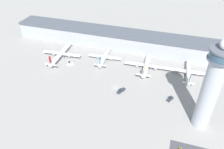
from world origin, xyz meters
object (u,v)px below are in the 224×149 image
at_px(airplane_gate_alpha, 61,54).
at_px(service_truck_catering, 70,63).
at_px(service_truck_baggage, 121,91).
at_px(airplane_gate_delta, 188,72).
at_px(service_truck_fuel, 170,99).
at_px(airplane_gate_charlie, 146,65).
at_px(control_tower, 211,88).
at_px(airplane_gate_bravo, 105,57).

relative_size(airplane_gate_alpha, service_truck_catering, 7.25).
distance_m(airplane_gate_alpha, service_truck_catering, 17.11).
bearing_deg(service_truck_baggage, airplane_gate_delta, 38.37).
relative_size(airplane_gate_alpha, service_truck_fuel, 6.99).
bearing_deg(airplane_gate_charlie, airplane_gate_alpha, -176.61).
distance_m(service_truck_catering, service_truck_baggage, 63.57).
relative_size(control_tower, airplane_gate_charlie, 1.55).
distance_m(control_tower, airplane_gate_charlie, 77.90).
bearing_deg(airplane_gate_charlie, control_tower, -49.31).
bearing_deg(service_truck_fuel, airplane_gate_charlie, 125.09).
bearing_deg(airplane_gate_charlie, service_truck_baggage, -109.13).
height_order(control_tower, service_truck_baggage, control_tower).
bearing_deg(service_truck_catering, service_truck_baggage, -22.80).
relative_size(airplane_gate_charlie, airplane_gate_delta, 1.08).
height_order(control_tower, airplane_gate_delta, control_tower).
height_order(service_truck_fuel, service_truck_baggage, service_truck_fuel).
distance_m(control_tower, service_truck_baggage, 70.33).
bearing_deg(airplane_gate_alpha, airplane_gate_charlie, 3.39).
bearing_deg(service_truck_fuel, service_truck_catering, 167.01).
xyz_separation_m(airplane_gate_charlie, service_truck_baggage, (-13.48, -38.87, -3.46)).
distance_m(airplane_gate_alpha, service_truck_baggage, 80.16).
xyz_separation_m(airplane_gate_delta, service_truck_catering, (-109.88, -15.97, -2.97)).
xyz_separation_m(control_tower, service_truck_fuel, (-21.67, 18.46, -30.87)).
bearing_deg(airplane_gate_bravo, airplane_gate_alpha, -168.92).
distance_m(airplane_gate_alpha, airplane_gate_charlie, 86.25).
bearing_deg(control_tower, service_truck_catering, 161.06).
relative_size(control_tower, service_truck_fuel, 9.80).
bearing_deg(airplane_gate_alpha, airplane_gate_bravo, 11.08).
relative_size(airplane_gate_alpha, airplane_gate_delta, 1.19).
distance_m(airplane_gate_delta, service_truck_catering, 111.08).
relative_size(airplane_gate_bravo, service_truck_fuel, 5.31).
height_order(control_tower, airplane_gate_alpha, control_tower).
height_order(airplane_gate_bravo, airplane_gate_charlie, airplane_gate_charlie).
relative_size(control_tower, airplane_gate_alpha, 1.40).
height_order(airplane_gate_charlie, airplane_gate_delta, airplane_gate_charlie).
bearing_deg(airplane_gate_bravo, service_truck_fuel, -30.56).
bearing_deg(service_truck_fuel, airplane_gate_delta, 72.81).
bearing_deg(airplane_gate_delta, airplane_gate_alpha, -176.84).
height_order(airplane_gate_bravo, service_truck_catering, airplane_gate_bravo).
bearing_deg(airplane_gate_alpha, service_truck_catering, -33.11).
xyz_separation_m(service_truck_fuel, service_truck_baggage, (-39.36, -2.04, -0.01)).
bearing_deg(airplane_gate_bravo, service_truck_catering, -149.22).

